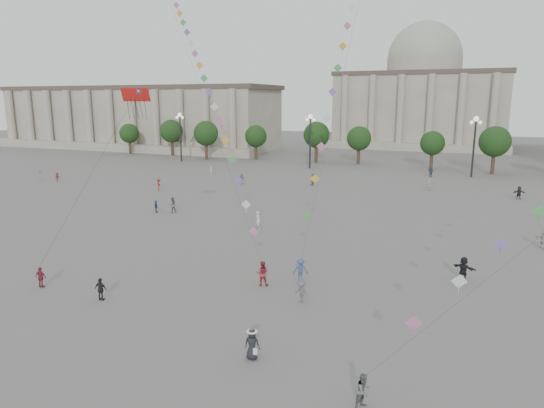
% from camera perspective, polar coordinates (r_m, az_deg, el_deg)
% --- Properties ---
extents(ground, '(360.00, 360.00, 0.00)m').
position_cam_1_polar(ground, '(29.48, -10.35, -15.22)').
color(ground, '#5E5B59').
rests_on(ground, ground).
extents(hall_west, '(84.00, 26.22, 17.20)m').
position_cam_1_polar(hall_west, '(146.39, -15.65, 9.77)').
color(hall_west, gray).
rests_on(hall_west, ground).
extents(hall_central, '(48.30, 34.30, 35.50)m').
position_cam_1_polar(hall_central, '(151.77, 17.19, 11.95)').
color(hall_central, gray).
rests_on(hall_central, ground).
extents(tree_row, '(137.12, 5.12, 8.00)m').
position_cam_1_polar(tree_row, '(101.23, 14.10, 7.25)').
color(tree_row, '#3C291E').
rests_on(tree_row, ground).
extents(lamp_post_far_west, '(2.00, 0.90, 10.65)m').
position_cam_1_polar(lamp_post_far_west, '(109.60, -10.76, 8.78)').
color(lamp_post_far_west, '#262628').
rests_on(lamp_post_far_west, ground).
extents(lamp_post_mid_west, '(2.00, 0.90, 10.65)m').
position_cam_1_polar(lamp_post_mid_west, '(96.67, 4.53, 8.52)').
color(lamp_post_mid_west, '#262628').
rests_on(lamp_post_mid_west, ground).
extents(lamp_post_mid_east, '(2.00, 0.90, 10.65)m').
position_cam_1_polar(lamp_post_mid_east, '(92.06, 22.75, 7.44)').
color(lamp_post_mid_east, '#262628').
rests_on(lamp_post_mid_east, ground).
extents(person_crowd_0, '(1.15, 0.61, 1.86)m').
position_cam_1_polar(person_crowd_0, '(90.49, 18.15, 3.62)').
color(person_crowd_0, '#36517B').
rests_on(person_crowd_0, ground).
extents(person_crowd_1, '(1.01, 0.97, 1.64)m').
position_cam_1_polar(person_crowd_1, '(92.12, -25.58, 3.10)').
color(person_crowd_1, beige).
rests_on(person_crowd_1, ground).
extents(person_crowd_2, '(0.77, 1.10, 1.56)m').
position_cam_1_polar(person_crowd_2, '(88.49, -23.94, 2.89)').
color(person_crowd_2, maroon).
rests_on(person_crowd_2, ground).
extents(person_crowd_3, '(1.84, 1.20, 1.90)m').
position_cam_1_polar(person_crowd_3, '(39.62, 21.60, -7.13)').
color(person_crowd_3, black).
rests_on(person_crowd_3, ground).
extents(person_crowd_4, '(1.72, 1.31, 1.81)m').
position_cam_1_polar(person_crowd_4, '(77.17, 18.05, 2.21)').
color(person_crowd_4, silver).
rests_on(person_crowd_4, ground).
extents(person_crowd_6, '(1.12, 0.86, 1.53)m').
position_cam_1_polar(person_crowd_6, '(33.31, 3.51, -10.26)').
color(person_crowd_6, '#5A595E').
rests_on(person_crowd_6, ground).
extents(person_crowd_7, '(1.69, 1.20, 1.76)m').
position_cam_1_polar(person_crowd_7, '(51.34, 29.35, -3.61)').
color(person_crowd_7, '#B1B1AD').
rests_on(person_crowd_7, ground).
extents(person_crowd_9, '(1.72, 0.82, 1.78)m').
position_cam_1_polar(person_crowd_9, '(74.96, 27.07, 1.18)').
color(person_crowd_9, black).
rests_on(person_crowd_9, ground).
extents(person_crowd_10, '(0.53, 0.67, 1.60)m').
position_cam_1_polar(person_crowd_10, '(88.21, -7.16, 3.84)').
color(person_crowd_10, silver).
rests_on(person_crowd_10, ground).
extents(person_crowd_12, '(1.52, 1.76, 1.92)m').
position_cam_1_polar(person_crowd_12, '(77.86, 4.84, 2.90)').
color(person_crowd_12, slate).
rests_on(person_crowd_12, ground).
extents(person_crowd_13, '(0.84, 0.79, 1.94)m').
position_cam_1_polar(person_crowd_13, '(51.30, -1.65, -1.92)').
color(person_crowd_13, silver).
rests_on(person_crowd_13, ground).
extents(person_crowd_16, '(1.09, 0.68, 1.73)m').
position_cam_1_polar(person_crowd_16, '(78.50, -3.59, 2.92)').
color(person_crowd_16, slate).
rests_on(person_crowd_16, ground).
extents(person_crowd_17, '(1.13, 1.41, 1.91)m').
position_cam_1_polar(person_crowd_17, '(74.85, -13.16, 2.24)').
color(person_crowd_17, brown).
rests_on(person_crowd_17, ground).
extents(person_crowd_18, '(0.44, 0.61, 1.56)m').
position_cam_1_polar(person_crowd_18, '(90.95, 18.25, 3.56)').
color(person_crowd_18, black).
rests_on(person_crowd_18, ground).
extents(person_crowd_19, '(1.18, 1.19, 1.94)m').
position_cam_1_polar(person_crowd_19, '(59.93, -11.64, -0.11)').
color(person_crowd_19, slate).
rests_on(person_crowd_19, ground).
extents(person_crowd_20, '(0.94, 0.81, 1.51)m').
position_cam_1_polar(person_crowd_20, '(60.47, -13.47, -0.29)').
color(person_crowd_20, navy).
rests_on(person_crowd_20, ground).
extents(tourist_0, '(0.94, 0.43, 1.56)m').
position_cam_1_polar(tourist_0, '(39.53, -25.55, -7.78)').
color(tourist_0, maroon).
rests_on(tourist_0, ground).
extents(tourist_4, '(0.96, 0.45, 1.59)m').
position_cam_1_polar(tourist_4, '(35.55, -19.50, -9.43)').
color(tourist_4, black).
rests_on(tourist_4, ground).
extents(kite_flyer_0, '(1.08, 0.94, 1.88)m').
position_cam_1_polar(kite_flyer_0, '(36.07, -1.15, -8.15)').
color(kite_flyer_0, maroon).
rests_on(kite_flyer_0, ground).
extents(kite_flyer_1, '(1.32, 1.05, 1.79)m').
position_cam_1_polar(kite_flyer_1, '(36.93, 3.38, -7.74)').
color(kite_flyer_1, '#3A4782').
rests_on(kite_flyer_1, ground).
extents(kite_flyer_2, '(0.91, 0.99, 1.63)m').
position_cam_1_polar(kite_flyer_2, '(23.40, 10.73, -20.79)').
color(kite_flyer_2, '#5C5D61').
rests_on(kite_flyer_2, ground).
extents(hat_person, '(0.88, 0.63, 1.69)m').
position_cam_1_polar(hat_person, '(26.60, -2.35, -16.07)').
color(hat_person, black).
rests_on(hat_person, ground).
extents(dragon_kite, '(3.22, 3.93, 14.59)m').
position_cam_1_polar(dragon_kite, '(39.50, -15.77, 11.16)').
color(dragon_kite, red).
rests_on(dragon_kite, ground).
extents(kite_train_west, '(34.31, 35.21, 62.28)m').
position_cam_1_polar(kite_train_west, '(59.46, -10.58, 20.13)').
color(kite_train_west, '#3F3F3F').
rests_on(kite_train_west, ground).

